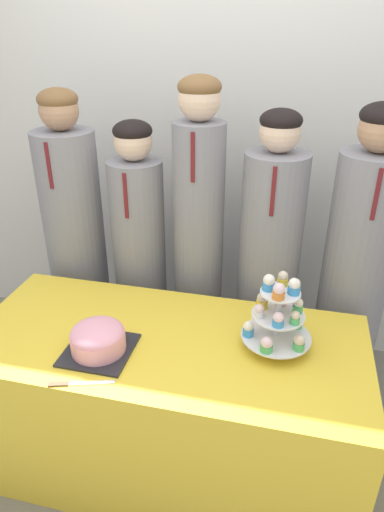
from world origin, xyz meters
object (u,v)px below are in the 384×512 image
cupcake_stand (278,314)px  student_3 (268,274)px  cake_knife (70,384)px  round_cake (98,338)px  student_1 (140,264)px  student_2 (199,250)px  student_0 (77,248)px  student_4 (354,280)px

cupcake_stand → student_3: size_ratio=0.21×
cake_knife → round_cake: bearing=65.3°
cupcake_stand → student_1: student_1 is taller
round_cake → cupcake_stand: bearing=16.0°
student_1 → student_2: (0.32, 0.00, 0.12)m
round_cake → student_0: 0.86m
cake_knife → student_2: 0.97m
cupcake_stand → student_4: bearing=58.1°
round_cake → student_4: (1.00, 0.73, -0.02)m
student_0 → student_4: size_ratio=1.01×
student_0 → student_2: size_ratio=0.96×
student_4 → cupcake_stand: bearing=-121.9°
round_cake → student_4: 1.24m
round_cake → student_1: (-0.08, 0.73, -0.07)m
cake_knife → student_2: (0.26, 0.92, 0.11)m
student_2 → student_3: (0.35, 0.00, -0.09)m
cupcake_stand → round_cake: bearing=-164.0°
student_2 → student_3: 0.37m
student_0 → student_3: (1.04, -0.00, -0.02)m
round_cake → student_3: student_3 is taller
round_cake → student_2: student_2 is taller
student_0 → student_1: size_ratio=1.09×
student_0 → student_4: student_0 is taller
student_1 → student_4: 1.09m
cupcake_stand → student_3: student_3 is taller
round_cake → cupcake_stand: (0.67, 0.19, 0.09)m
student_2 → cake_knife: bearing=-105.8°
cake_knife → student_0: (-0.42, 0.92, 0.04)m
cake_knife → cupcake_stand: (0.69, 0.39, 0.15)m
cake_knife → student_0: bearing=97.3°
student_1 → student_2: student_2 is taller
student_3 → student_0: bearing=180.0°
cake_knife → student_0: 1.02m
cake_knife → student_4: bearing=24.7°
student_1 → student_2: size_ratio=0.88×
round_cake → cupcake_stand: 0.70m
round_cake → student_3: 0.94m
cupcake_stand → student_2: 0.69m
student_4 → round_cake: bearing=-143.9°
student_3 → cake_knife: bearing=-123.7°
round_cake → student_2: size_ratio=0.16×
student_2 → student_4: bearing=0.0°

